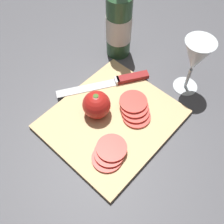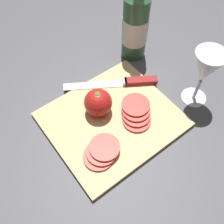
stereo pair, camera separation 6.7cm
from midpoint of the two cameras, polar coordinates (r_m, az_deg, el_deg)
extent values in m
plane|color=#4C4C51|center=(0.75, 7.44, 1.93)|extent=(3.00, 3.00, 0.00)
cube|color=tan|center=(0.70, 2.73, -1.86)|extent=(0.33, 0.29, 0.01)
cylinder|color=#2D5633|center=(0.81, 7.50, 17.48)|extent=(0.08, 0.08, 0.20)
cylinder|color=white|center=(0.81, 7.47, 17.27)|extent=(0.08, 0.08, 0.08)
cylinder|color=silver|center=(0.79, 19.67, 2.91)|extent=(0.07, 0.07, 0.00)
cylinder|color=silver|center=(0.77, 20.44, 4.53)|extent=(0.01, 0.01, 0.07)
cone|color=silver|center=(0.71, 22.42, 8.66)|extent=(0.08, 0.08, 0.10)
cone|color=beige|center=(0.73, 21.72, 7.20)|extent=(0.03, 0.03, 0.04)
sphere|color=red|center=(0.68, -0.23, 1.87)|extent=(0.07, 0.07, 0.07)
cylinder|color=#47702D|center=(0.65, -0.24, 3.61)|extent=(0.01, 0.01, 0.01)
cube|color=silver|center=(0.76, -1.40, 5.69)|extent=(0.16, 0.12, 0.00)
cube|color=silver|center=(0.76, 5.31, 6.38)|extent=(0.02, 0.03, 0.01)
cube|color=maroon|center=(0.77, 8.81, 6.56)|extent=(0.09, 0.07, 0.01)
cylinder|color=#D63D33|center=(0.69, 8.13, -1.98)|extent=(0.08, 0.08, 0.01)
cylinder|color=#D63D33|center=(0.69, 8.06, -0.87)|extent=(0.08, 0.08, 0.01)
cylinder|color=#D63D33|center=(0.70, 8.00, 0.24)|extent=(0.08, 0.08, 0.01)
cylinder|color=#D63D33|center=(0.70, 7.93, 1.35)|extent=(0.08, 0.08, 0.01)
cylinder|color=#D63D33|center=(0.64, 0.08, -9.93)|extent=(0.08, 0.08, 0.01)
cylinder|color=#D63D33|center=(0.64, 0.75, -8.92)|extent=(0.08, 0.08, 0.01)
cylinder|color=#D63D33|center=(0.63, 1.41, -7.91)|extent=(0.08, 0.08, 0.01)
camera|label=1|loc=(0.03, -87.13, 4.31)|focal=42.00mm
camera|label=2|loc=(0.03, 92.87, -4.31)|focal=42.00mm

